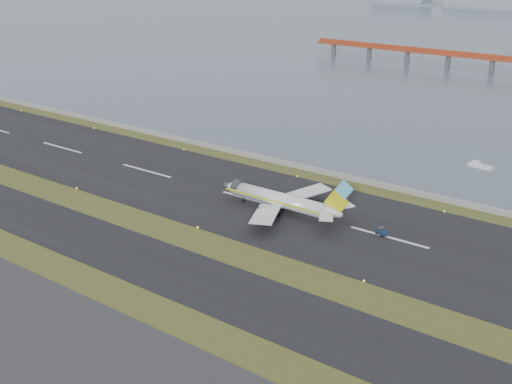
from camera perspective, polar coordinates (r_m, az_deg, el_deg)
ground at (r=151.90m, az=-7.07°, el=-4.17°), size 1000.00×1000.00×0.00m
taxiway_strip at (r=144.35m, az=-10.31°, el=-5.77°), size 1000.00×18.00×0.10m
runway_strip at (r=172.94m, az=-0.33°, el=-0.71°), size 1000.00×45.00×0.10m
seawall at (r=196.19m, az=4.88°, el=2.08°), size 1000.00×2.50×1.00m
airliner at (r=163.64m, az=2.39°, el=-0.76°), size 38.52×32.89×12.80m
pushback_tug at (r=155.22m, az=11.12°, el=-3.47°), size 3.40×2.73×1.91m
workboat_near at (r=209.64m, az=19.28°, el=2.22°), size 7.82×3.22×1.84m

